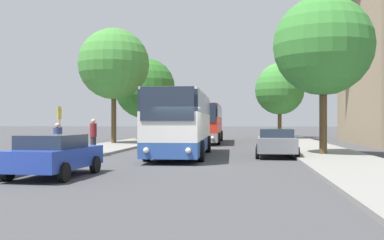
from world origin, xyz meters
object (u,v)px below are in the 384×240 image
at_px(pedestrian_walking_back, 93,136).
at_px(pedestrian_waiting_far, 59,138).
at_px(parked_car_right_near, 277,142).
at_px(tree_right_near, 280,90).
at_px(bus_middle, 206,123).
at_px(tree_left_far, 145,88).
at_px(bus_front, 181,123).
at_px(pedestrian_waiting_near, 57,142).
at_px(bus_stop_sign, 59,125).
at_px(tree_right_far, 323,46).
at_px(tree_right_mid, 279,84).
at_px(tree_left_near, 114,64).
at_px(parked_car_left_curb, 54,155).

bearing_deg(pedestrian_walking_back, pedestrian_waiting_far, -162.64).
bearing_deg(parked_car_right_near, tree_right_near, -92.40).
bearing_deg(bus_middle, pedestrian_walking_back, -108.16).
bearing_deg(tree_right_near, bus_middle, -130.81).
bearing_deg(tree_left_far, bus_front, -71.94).
xyz_separation_m(pedestrian_waiting_near, tree_left_far, (-1.72, 24.96, 4.22)).
xyz_separation_m(parked_car_right_near, pedestrian_waiting_far, (-12.22, 0.66, 0.17)).
height_order(parked_car_right_near, bus_stop_sign, bus_stop_sign).
bearing_deg(tree_right_far, tree_right_near, 91.59).
bearing_deg(pedestrian_waiting_near, tree_right_far, 162.56).
relative_size(pedestrian_walking_back, tree_right_mid, 0.22).
height_order(tree_left_near, tree_right_near, tree_left_near).
height_order(parked_car_left_curb, tree_left_near, tree_left_near).
xyz_separation_m(bus_middle, pedestrian_walking_back, (-4.74, -15.70, -0.66)).
xyz_separation_m(pedestrian_waiting_near, tree_left_near, (-2.28, 16.14, 5.52)).
xyz_separation_m(pedestrian_waiting_far, tree_right_far, (14.74, 0.13, 4.97)).
xyz_separation_m(tree_left_near, tree_right_far, (14.68, -10.41, -0.58)).
relative_size(bus_stop_sign, tree_left_near, 0.27).
distance_m(bus_middle, tree_left_near, 9.44).
xyz_separation_m(bus_middle, tree_right_near, (6.95, 8.04, 3.36)).
height_order(bus_middle, tree_left_far, tree_left_far).
bearing_deg(bus_stop_sign, tree_right_mid, 68.10).
bearing_deg(bus_middle, tree_right_near, 47.84).
bearing_deg(bus_middle, tree_left_near, -151.94).
bearing_deg(tree_left_far, bus_middle, -36.30).
xyz_separation_m(bus_front, tree_right_far, (7.57, 0.85, 4.13)).
relative_size(parked_car_right_near, pedestrian_walking_back, 2.28).
bearing_deg(pedestrian_waiting_far, tree_left_near, 160.02).
relative_size(bus_middle, tree_left_far, 1.45).
height_order(tree_left_near, tree_right_mid, tree_left_near).
relative_size(parked_car_right_near, tree_left_far, 0.53).
bearing_deg(pedestrian_waiting_far, tree_left_far, 158.53).
bearing_deg(bus_middle, bus_stop_sign, -108.16).
bearing_deg(bus_stop_sign, pedestrian_waiting_far, 113.66).
bearing_deg(tree_right_mid, tree_left_near, -129.19).
bearing_deg(pedestrian_walking_back, tree_left_near, 143.94).
height_order(bus_front, pedestrian_walking_back, bus_front).
distance_m(parked_car_left_curb, tree_left_near, 21.82).
relative_size(parked_car_right_near, tree_right_far, 0.50).
relative_size(bus_middle, tree_left_near, 1.27).
bearing_deg(parked_car_right_near, tree_left_near, -40.41).
distance_m(pedestrian_waiting_far, tree_left_near, 11.92).
distance_m(bus_stop_sign, pedestrian_walking_back, 2.79).
xyz_separation_m(parked_car_right_near, pedestrian_waiting_near, (-9.89, -4.93, 0.20)).
xyz_separation_m(parked_car_left_curb, bus_stop_sign, (-2.54, 6.34, 0.94)).
xyz_separation_m(parked_car_left_curb, tree_right_mid, (10.34, 38.38, 5.42)).
distance_m(parked_car_left_curb, pedestrian_waiting_near, 4.87).
bearing_deg(tree_left_near, tree_left_far, 86.38).
xyz_separation_m(bus_middle, tree_left_far, (-6.55, 4.81, 3.44)).
relative_size(pedestrian_waiting_far, pedestrian_walking_back, 0.86).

